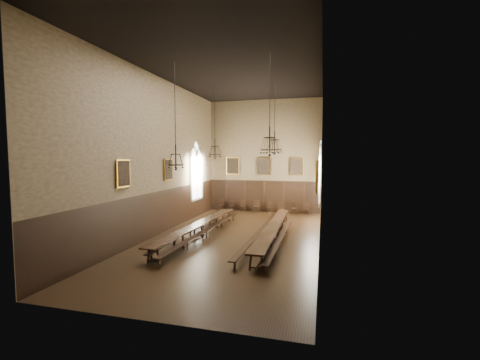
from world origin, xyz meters
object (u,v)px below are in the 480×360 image
at_px(bench_right_inner, 260,234).
at_px(chair_6, 294,210).
at_px(chair_7, 306,211).
at_px(chair_0, 221,207).
at_px(table_right, 273,233).
at_px(chandelier_front_right, 270,143).
at_px(table_left, 198,230).
at_px(chair_1, 232,208).
at_px(chandelier_back_left, 215,150).
at_px(chair_2, 243,208).
at_px(bench_left_inner, 207,232).
at_px(chair_4, 270,209).
at_px(chandelier_front_left, 176,157).
at_px(chandelier_back_right, 274,145).
at_px(bench_right_outer, 281,238).
at_px(bench_left_outer, 190,231).
at_px(chair_3, 256,209).
at_px(chair_5, 280,210).

height_order(bench_right_inner, chair_6, chair_6).
relative_size(chair_6, chair_7, 1.02).
bearing_deg(chair_0, table_right, -52.65).
relative_size(chair_7, chandelier_front_right, 0.20).
distance_m(table_left, bench_right_inner, 3.41).
distance_m(chair_1, chandelier_back_left, 7.27).
distance_m(chair_2, chandelier_front_right, 12.46).
distance_m(bench_left_inner, chair_7, 9.95).
distance_m(bench_right_inner, chair_4, 8.24).
xyz_separation_m(table_left, chandelier_front_left, (-0.32, -2.03, 4.04)).
bearing_deg(table_right, chandelier_back_right, 97.49).
relative_size(chair_0, chair_2, 1.00).
height_order(table_left, chair_1, chair_1).
bearing_deg(chandelier_front_left, chandelier_back_right, 48.24).
xyz_separation_m(bench_right_inner, bench_right_outer, (1.22, -0.43, -0.02)).
height_order(bench_right_inner, chair_2, chair_2).
height_order(bench_left_outer, chair_6, chair_6).
relative_size(bench_right_inner, chandelier_back_left, 2.32).
bearing_deg(chair_0, chair_6, 4.53).
bearing_deg(chandelier_front_right, chandelier_front_left, 178.63).
height_order(bench_right_outer, chair_3, chair_3).
height_order(chair_2, chair_7, chair_2).
xyz_separation_m(bench_right_inner, chair_1, (-3.98, 8.28, -0.04)).
height_order(table_left, chair_7, chair_7).
bearing_deg(chair_2, chandelier_front_right, -83.42).
xyz_separation_m(chair_1, chair_3, (2.10, -0.06, 0.03)).
distance_m(bench_left_outer, chandelier_front_right, 7.21).
relative_size(chair_3, chandelier_back_right, 0.23).
bearing_deg(chandelier_back_left, chair_5, 57.55).
bearing_deg(chair_5, chair_6, 5.46).
relative_size(table_left, chair_1, 11.72).
xyz_separation_m(chair_3, chandelier_back_right, (2.32, -6.10, 4.86)).
bearing_deg(table_left, chair_7, 57.90).
height_order(chair_2, chair_5, chair_2).
bearing_deg(chair_3, chandelier_back_left, -99.36).
bearing_deg(chair_7, chair_5, 169.01).
relative_size(chair_3, chandelier_front_left, 0.19).
bearing_deg(chair_3, bench_left_inner, -90.08).
distance_m(chair_2, chair_6, 4.08).
xyz_separation_m(bench_right_outer, chandelier_front_left, (-4.91, -2.08, 4.16)).
xyz_separation_m(table_left, chair_0, (-1.48, 8.69, -0.12)).
height_order(bench_left_inner, chandelier_back_left, chandelier_back_left).
bearing_deg(bench_left_inner, chair_3, 83.10).
bearing_deg(bench_left_outer, chair_5, 65.00).
bearing_deg(bench_right_inner, chandelier_back_right, 78.34).
relative_size(chair_3, chandelier_front_right, 0.22).
height_order(bench_right_inner, chandelier_back_left, chandelier_back_left).
bearing_deg(chair_1, table_left, -89.18).
xyz_separation_m(chair_0, chair_5, (4.89, 0.01, -0.02)).
relative_size(chair_7, chandelier_front_left, 0.17).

